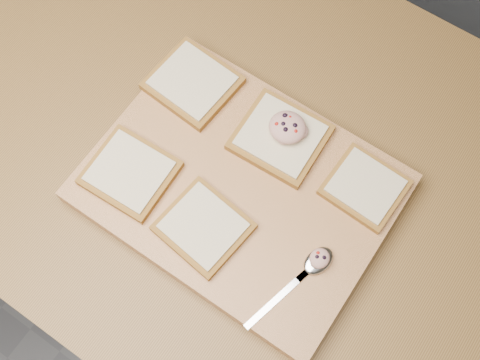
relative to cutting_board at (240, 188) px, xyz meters
The scene contains 11 objects.
ground 0.92m from the cutting_board, 95.51° to the left, with size 4.00×4.00×0.00m, color #515459.
island_counter 0.47m from the cutting_board, 95.51° to the left, with size 2.00×0.80×0.90m.
cutting_board is the anchor object (origin of this frame).
bread_far_left 0.19m from the cutting_board, 148.15° to the left, with size 0.13×0.13×0.02m.
bread_far_center 0.10m from the cutting_board, 84.28° to the left, with size 0.13×0.12×0.02m.
bread_far_right 0.19m from the cutting_board, 31.94° to the left, with size 0.11×0.10×0.02m.
bread_near_left 0.17m from the cutting_board, 151.14° to the right, with size 0.13×0.12×0.02m.
bread_near_center 0.09m from the cutting_board, 93.18° to the right, with size 0.13×0.12×0.02m.
tuna_salad_dollop 0.12m from the cutting_board, 82.31° to the left, with size 0.06×0.05×0.03m.
spoon 0.16m from the cutting_board, 16.74° to the right, with size 0.06×0.16×0.01m.
spoon_salad 0.17m from the cutting_board, 12.50° to the right, with size 0.03×0.03×0.02m.
Camera 1 is at (0.19, -0.33, 1.78)m, focal length 45.00 mm.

